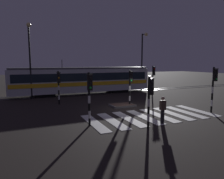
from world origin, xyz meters
name	(u,v)px	position (x,y,z in m)	size (l,w,h in m)	color
ground_plane	(135,109)	(0.00, 0.00, 0.00)	(120.00, 120.00, 0.00)	black
rail_near	(97,94)	(0.00, 9.29, 0.01)	(80.00, 0.12, 0.03)	#59595E
rail_far	(93,92)	(0.00, 10.73, 0.01)	(80.00, 0.12, 0.03)	#59595E
crosswalk_zebra	(151,116)	(0.00, -2.33, 0.01)	(9.26, 4.20, 0.02)	silver
traffic_island	(122,105)	(-0.37, 1.55, 0.09)	(2.07, 1.48, 0.18)	slate
traffic_light_corner_far_left	(59,83)	(-5.32, 4.54, 2.01)	(0.36, 0.42, 3.05)	black
traffic_light_median_centre	(130,83)	(0.29, 1.36, 2.08)	(0.36, 0.42, 3.15)	black
traffic_light_corner_far_right	(153,76)	(5.13, 4.89, 2.27)	(0.36, 0.42, 3.45)	black
traffic_light_corner_near_right	(214,83)	(4.80, -3.36, 2.29)	(0.36, 0.42, 3.48)	black
traffic_light_kerb_mid_left	(150,94)	(-1.79, -4.70, 2.01)	(0.36, 0.42, 3.05)	black
traffic_light_corner_near_left	(90,91)	(-4.73, -2.80, 2.13)	(0.36, 0.42, 3.23)	black
street_lamp_trackside_right	(143,55)	(6.48, 9.25, 4.79)	(0.44, 1.21, 7.61)	black
street_lamp_trackside_left	(30,53)	(-7.47, 8.58, 4.83)	(0.44, 1.21, 7.69)	black
tram	(83,80)	(-1.47, 10.01, 1.75)	(16.96, 2.58, 4.15)	silver
pedestrian_waiting_at_kerb	(163,110)	(-0.43, -4.13, 0.88)	(0.36, 0.24, 1.71)	black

